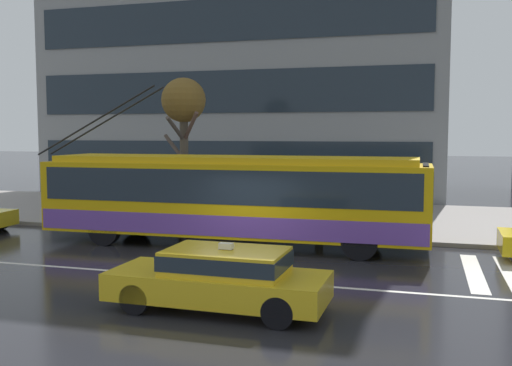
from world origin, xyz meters
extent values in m
plane|color=#232227|center=(0.00, 0.00, 0.00)|extent=(160.00, 160.00, 0.00)
cube|color=gray|center=(0.00, 9.56, 0.07)|extent=(80.00, 10.00, 0.14)
cube|color=beige|center=(6.15, 1.28, 0.00)|extent=(0.44, 4.40, 0.01)
cube|color=beige|center=(7.05, 1.28, 0.00)|extent=(0.44, 4.40, 0.01)
cube|color=silver|center=(0.00, -1.20, 0.00)|extent=(72.00, 0.14, 0.01)
cube|color=#DDAA0B|center=(-1.05, 2.96, 1.54)|extent=(12.31, 2.61, 2.25)
cube|color=gold|center=(-1.05, 2.96, 2.76)|extent=(11.57, 2.35, 0.20)
cube|color=#1E2833|center=(-1.05, 2.96, 1.99)|extent=(11.82, 2.63, 1.03)
cube|color=#6A42A1|center=(-1.05, 2.96, 0.82)|extent=(12.19, 2.64, 0.63)
cube|color=#1E2833|center=(5.04, 3.02, 1.99)|extent=(0.14, 2.19, 1.12)
cube|color=black|center=(4.89, 3.02, 2.56)|extent=(0.18, 1.89, 0.28)
cylinder|color=black|center=(-5.71, 3.27, 3.99)|extent=(4.41, 0.10, 2.31)
cylinder|color=black|center=(-5.70, 2.57, 3.99)|extent=(4.41, 0.10, 2.31)
cylinder|color=black|center=(3.11, 4.10, 0.52)|extent=(1.04, 0.31, 1.04)
cylinder|color=black|center=(3.14, 1.91, 0.52)|extent=(1.04, 0.31, 1.04)
cylinder|color=black|center=(-4.99, 4.02, 0.52)|extent=(1.04, 0.31, 1.04)
cylinder|color=black|center=(-4.97, 1.83, 0.52)|extent=(1.04, 0.31, 1.04)
cube|color=gold|center=(0.86, -3.59, 0.51)|extent=(4.49, 1.83, 0.55)
cube|color=yellow|center=(1.04, -3.59, 1.02)|extent=(2.44, 1.55, 0.48)
cube|color=#1E2833|center=(1.04, -3.59, 1.05)|extent=(2.48, 1.57, 0.31)
cube|color=silver|center=(1.04, -3.59, 1.33)|extent=(0.28, 0.17, 0.12)
cylinder|color=black|center=(-0.63, -4.34, 0.31)|extent=(0.62, 0.21, 0.62)
cylinder|color=black|center=(-0.60, -2.79, 0.31)|extent=(0.62, 0.21, 0.62)
cylinder|color=black|center=(2.32, -4.39, 0.31)|extent=(0.62, 0.21, 0.62)
cylinder|color=black|center=(2.35, -2.84, 0.31)|extent=(0.62, 0.21, 0.62)
cylinder|color=black|center=(-10.31, 3.47, 0.31)|extent=(0.63, 0.23, 0.62)
cylinder|color=gray|center=(-0.17, 5.10, 1.35)|extent=(0.08, 0.08, 2.43)
cylinder|color=gray|center=(-3.60, 5.10, 1.35)|extent=(0.08, 0.08, 2.43)
cylinder|color=gray|center=(-0.17, 6.62, 1.35)|extent=(0.08, 0.08, 2.43)
cylinder|color=gray|center=(-3.60, 6.62, 1.35)|extent=(0.08, 0.08, 2.43)
cube|color=#99ADB2|center=(-1.88, 6.62, 1.40)|extent=(3.26, 0.04, 1.94)
cube|color=#B2B2B7|center=(-1.88, 5.86, 2.61)|extent=(3.73, 1.81, 0.08)
cube|color=brown|center=(-1.88, 6.24, 0.59)|extent=(2.40, 0.36, 0.08)
cylinder|color=black|center=(2.78, 7.21, 0.56)|extent=(0.14, 0.14, 0.84)
cylinder|color=black|center=(2.91, 7.30, 0.56)|extent=(0.14, 0.14, 0.84)
cylinder|color=#574254|center=(2.85, 7.26, 1.29)|extent=(0.50, 0.50, 0.61)
sphere|color=#DF8E83|center=(2.85, 7.26, 1.70)|extent=(0.21, 0.21, 0.21)
cone|color=black|center=(2.94, 7.33, 1.98)|extent=(1.12, 1.12, 0.25)
cylinder|color=#333333|center=(2.94, 7.33, 1.48)|extent=(0.02, 0.02, 0.76)
cylinder|color=#2A281A|center=(1.34, 6.00, 0.53)|extent=(0.14, 0.14, 0.79)
cylinder|color=#2A281A|center=(1.18, 6.01, 0.53)|extent=(0.14, 0.14, 0.79)
cylinder|color=#502F2D|center=(1.26, 6.01, 1.22)|extent=(0.39, 0.39, 0.58)
sphere|color=tan|center=(1.26, 6.01, 1.63)|extent=(0.24, 0.24, 0.24)
cone|color=black|center=(1.38, 6.00, 1.93)|extent=(1.19, 1.19, 0.30)
cylinder|color=#333333|center=(1.38, 6.00, 1.40)|extent=(0.02, 0.02, 0.77)
cylinder|color=black|center=(-4.67, 7.18, 0.58)|extent=(0.14, 0.14, 0.88)
cylinder|color=black|center=(-4.63, 7.02, 0.58)|extent=(0.14, 0.14, 0.88)
cylinder|color=#444127|center=(-4.65, 7.10, 1.32)|extent=(0.45, 0.45, 0.61)
sphere|color=#E4B184|center=(-4.65, 7.10, 1.75)|extent=(0.24, 0.24, 0.24)
cone|color=gold|center=(-4.69, 7.21, 2.04)|extent=(1.51, 1.51, 0.29)
cylinder|color=#333333|center=(-4.69, 7.21, 1.51)|extent=(0.02, 0.02, 0.78)
cylinder|color=#4C4437|center=(-4.45, 7.13, 2.22)|extent=(0.34, 0.34, 4.17)
cylinder|color=brown|center=(-4.04, 6.81, 3.83)|extent=(1.00, 0.83, 1.21)
cylinder|color=#493F39|center=(-4.51, 6.49, 3.75)|extent=(0.29, 1.38, 1.01)
cylinder|color=#50443B|center=(-4.96, 7.37, 2.99)|extent=(1.19, 0.66, 1.12)
sphere|color=brown|center=(-4.45, 7.13, 4.91)|extent=(1.78, 1.78, 1.78)
cube|color=gray|center=(-5.55, 21.33, 11.17)|extent=(22.93, 12.98, 22.34)
cube|color=#1E2833|center=(-5.55, 14.81, 2.05)|extent=(21.55, 0.06, 2.23)
cube|color=#1E2833|center=(-5.55, 14.81, 5.77)|extent=(21.55, 0.06, 2.23)
cube|color=#1E2833|center=(-5.55, 14.81, 9.49)|extent=(21.55, 0.06, 2.23)
camera|label=1|loc=(4.85, -14.57, 3.62)|focal=40.89mm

